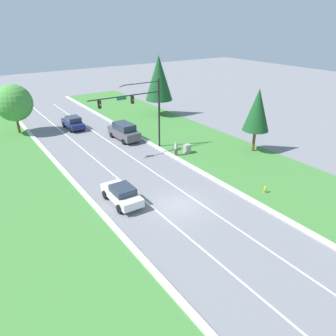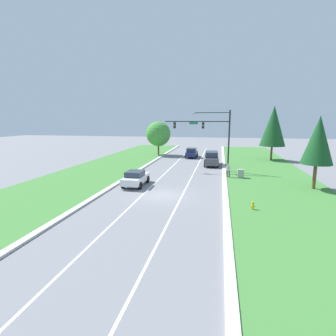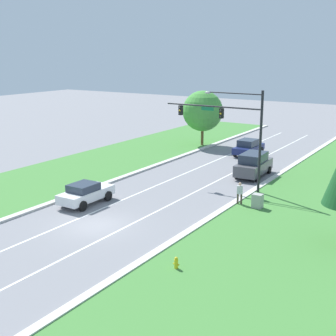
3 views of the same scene
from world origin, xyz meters
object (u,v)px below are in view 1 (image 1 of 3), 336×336
object	(u,v)px
white_sedan	(122,194)
utility_cabinet	(187,149)
conifer_near_right_tree	(159,78)
conifer_far_right_tree	(257,110)
fire_hydrant	(265,190)
navy_sedan	(73,123)
oak_near_left_tree	(14,103)
traffic_signal_mast	(140,105)
graphite_suv	(124,131)
pedestrian	(176,148)

from	to	relation	value
white_sedan	utility_cabinet	bearing A→B (deg)	27.43
conifer_near_right_tree	conifer_far_right_tree	bearing A→B (deg)	-87.95
utility_cabinet	fire_hydrant	bearing A→B (deg)	-89.43
navy_sedan	conifer_near_right_tree	world-z (taller)	conifer_near_right_tree
utility_cabinet	oak_near_left_tree	bearing A→B (deg)	128.05
oak_near_left_tree	traffic_signal_mast	bearing A→B (deg)	-54.44
utility_cabinet	navy_sedan	bearing A→B (deg)	114.97
navy_sedan	conifer_far_right_tree	world-z (taller)	conifer_far_right_tree
traffic_signal_mast	utility_cabinet	xyz separation A→B (m)	(3.82, -3.62, -4.81)
fire_hydrant	oak_near_left_tree	size ratio (longest dim) A/B	0.11
graphite_suv	utility_cabinet	distance (m)	9.05
fire_hydrant	oak_near_left_tree	world-z (taller)	oak_near_left_tree
white_sedan	traffic_signal_mast	bearing A→B (deg)	52.48
navy_sedan	pedestrian	bearing A→B (deg)	-69.20
oak_near_left_tree	conifer_near_right_tree	bearing A→B (deg)	-7.99
white_sedan	pedestrian	xyz separation A→B (m)	(9.56, 5.77, 0.12)
pedestrian	oak_near_left_tree	size ratio (longest dim) A/B	0.26
navy_sedan	conifer_near_right_tree	xyz separation A→B (m)	(13.54, -0.84, 4.87)
utility_cabinet	pedestrian	size ratio (longest dim) A/B	0.64
pedestrian	conifer_near_right_tree	bearing A→B (deg)	-130.52
utility_cabinet	traffic_signal_mast	bearing A→B (deg)	136.53
graphite_suv	fire_hydrant	world-z (taller)	graphite_suv
pedestrian	traffic_signal_mast	bearing A→B (deg)	-69.93
utility_cabinet	conifer_near_right_tree	world-z (taller)	conifer_near_right_tree
pedestrian	fire_hydrant	xyz separation A→B (m)	(1.53, -11.31, -0.59)
pedestrian	fire_hydrant	distance (m)	11.43
traffic_signal_mast	conifer_near_right_tree	bearing A→B (deg)	49.83
graphite_suv	navy_sedan	xyz separation A→B (m)	(-3.81, 7.89, -0.21)
utility_cabinet	pedestrian	world-z (taller)	pedestrian
navy_sedan	pedestrian	distance (m)	17.12
fire_hydrant	conifer_near_right_tree	bearing A→B (deg)	77.38
pedestrian	white_sedan	bearing A→B (deg)	16.79
graphite_suv	conifer_near_right_tree	xyz separation A→B (m)	(9.73, 7.05, 4.67)
utility_cabinet	fire_hydrant	world-z (taller)	utility_cabinet
utility_cabinet	conifer_far_right_tree	bearing A→B (deg)	-28.67
utility_cabinet	graphite_suv	bearing A→B (deg)	114.17
graphite_suv	navy_sedan	size ratio (longest dim) A/B	1.09
pedestrian	oak_near_left_tree	xyz separation A→B (m)	(-12.77, 18.00, 3.15)
traffic_signal_mast	pedestrian	bearing A→B (deg)	-55.60
traffic_signal_mast	conifer_far_right_tree	distance (m)	12.82
pedestrian	conifer_far_right_tree	world-z (taller)	conifer_far_right_tree
oak_near_left_tree	conifer_far_right_tree	world-z (taller)	conifer_far_right_tree
navy_sedan	oak_near_left_tree	bearing A→B (deg)	163.31
traffic_signal_mast	conifer_near_right_tree	xyz separation A→B (m)	(9.85, 11.67, 0.39)
navy_sedan	utility_cabinet	xyz separation A→B (m)	(7.51, -16.13, -0.32)
white_sedan	graphite_suv	size ratio (longest dim) A/B	0.87
graphite_suv	fire_hydrant	bearing A→B (deg)	-81.89
fire_hydrant	conifer_near_right_tree	distance (m)	27.66
fire_hydrant	white_sedan	bearing A→B (deg)	153.49
pedestrian	conifer_near_right_tree	size ratio (longest dim) A/B	0.19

